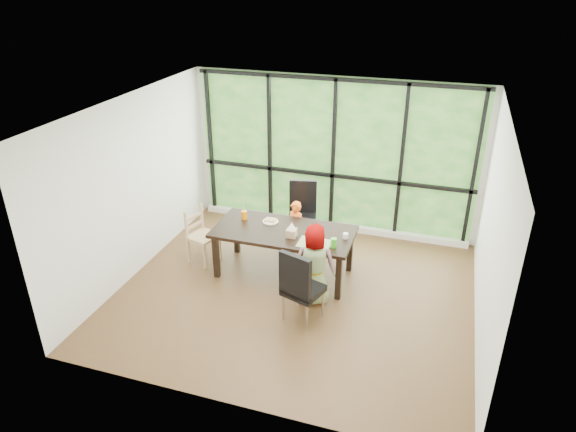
# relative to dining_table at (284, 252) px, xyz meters

# --- Properties ---
(ground) EXTENTS (5.00, 5.00, 0.00)m
(ground) POSITION_rel_dining_table_xyz_m (0.32, -0.44, -0.38)
(ground) COLOR black
(ground) RESTS_ON ground
(back_wall) EXTENTS (5.00, 0.00, 5.00)m
(back_wall) POSITION_rel_dining_table_xyz_m (0.32, 1.81, 0.98)
(back_wall) COLOR silver
(back_wall) RESTS_ON ground
(foliage_backdrop) EXTENTS (4.80, 0.02, 2.65)m
(foliage_backdrop) POSITION_rel_dining_table_xyz_m (0.32, 1.79, 0.98)
(foliage_backdrop) COLOR #1F5019
(foliage_backdrop) RESTS_ON back_wall
(window_mullions) EXTENTS (4.80, 0.06, 2.65)m
(window_mullions) POSITION_rel_dining_table_xyz_m (0.32, 1.75, 0.98)
(window_mullions) COLOR black
(window_mullions) RESTS_ON back_wall
(window_sill) EXTENTS (4.80, 0.12, 0.10)m
(window_sill) POSITION_rel_dining_table_xyz_m (0.32, 1.71, -0.33)
(window_sill) COLOR silver
(window_sill) RESTS_ON ground
(dining_table) EXTENTS (2.17, 1.18, 0.75)m
(dining_table) POSITION_rel_dining_table_xyz_m (0.00, 0.00, 0.00)
(dining_table) COLOR black
(dining_table) RESTS_ON ground
(chair_window_leather) EXTENTS (0.55, 0.55, 1.08)m
(chair_window_leather) POSITION_rel_dining_table_xyz_m (-0.01, 1.01, 0.17)
(chair_window_leather) COLOR black
(chair_window_leather) RESTS_ON ground
(chair_interior_leather) EXTENTS (0.58, 0.58, 1.08)m
(chair_interior_leather) POSITION_rel_dining_table_xyz_m (0.60, -1.00, 0.17)
(chair_interior_leather) COLOR black
(chair_interior_leather) RESTS_ON ground
(chair_end_beech) EXTENTS (0.50, 0.51, 0.90)m
(chair_end_beech) POSITION_rel_dining_table_xyz_m (-1.32, -0.04, 0.08)
(chair_end_beech) COLOR tan
(chair_end_beech) RESTS_ON ground
(child_toddler) EXTENTS (0.41, 0.35, 0.95)m
(child_toddler) POSITION_rel_dining_table_xyz_m (0.00, 0.60, 0.10)
(child_toddler) COLOR orange
(child_toddler) RESTS_ON ground
(child_older) EXTENTS (0.64, 0.48, 1.20)m
(child_older) POSITION_rel_dining_table_xyz_m (0.62, -0.56, 0.22)
(child_older) COLOR slate
(child_older) RESTS_ON ground
(placemat) EXTENTS (0.46, 0.34, 0.01)m
(placemat) POSITION_rel_dining_table_xyz_m (0.54, -0.25, 0.38)
(placemat) COLOR tan
(placemat) RESTS_ON dining_table
(plate_far) EXTENTS (0.24, 0.24, 0.02)m
(plate_far) POSITION_rel_dining_table_xyz_m (-0.28, 0.20, 0.38)
(plate_far) COLOR white
(plate_far) RESTS_ON dining_table
(plate_near) EXTENTS (0.23, 0.23, 0.01)m
(plate_near) POSITION_rel_dining_table_xyz_m (0.55, -0.23, 0.38)
(plate_near) COLOR white
(plate_near) RESTS_ON dining_table
(orange_cup) EXTENTS (0.09, 0.09, 0.14)m
(orange_cup) POSITION_rel_dining_table_xyz_m (-0.70, 0.17, 0.44)
(orange_cup) COLOR orange
(orange_cup) RESTS_ON dining_table
(green_cup) EXTENTS (0.09, 0.09, 0.14)m
(green_cup) POSITION_rel_dining_table_xyz_m (0.82, -0.27, 0.44)
(green_cup) COLOR green
(green_cup) RESTS_ON dining_table
(white_mug) EXTENTS (0.08, 0.08, 0.08)m
(white_mug) POSITION_rel_dining_table_xyz_m (0.93, 0.04, 0.41)
(white_mug) COLOR white
(white_mug) RESTS_ON dining_table
(tissue_box) EXTENTS (0.14, 0.14, 0.12)m
(tissue_box) POSITION_rel_dining_table_xyz_m (0.17, -0.15, 0.43)
(tissue_box) COLOR tan
(tissue_box) RESTS_ON dining_table
(crepe_rolls_far) EXTENTS (0.20, 0.12, 0.04)m
(crepe_rolls_far) POSITION_rel_dining_table_xyz_m (-0.28, 0.20, 0.41)
(crepe_rolls_far) COLOR tan
(crepe_rolls_far) RESTS_ON plate_far
(crepe_rolls_near) EXTENTS (0.15, 0.12, 0.04)m
(crepe_rolls_near) POSITION_rel_dining_table_xyz_m (0.55, -0.23, 0.41)
(crepe_rolls_near) COLOR tan
(crepe_rolls_near) RESTS_ON plate_near
(straw_white) EXTENTS (0.01, 0.04, 0.20)m
(straw_white) POSITION_rel_dining_table_xyz_m (-0.70, 0.17, 0.55)
(straw_white) COLOR white
(straw_white) RESTS_ON orange_cup
(straw_pink) EXTENTS (0.01, 0.04, 0.20)m
(straw_pink) POSITION_rel_dining_table_xyz_m (0.82, -0.27, 0.55)
(straw_pink) COLOR pink
(straw_pink) RESTS_ON green_cup
(tissue) EXTENTS (0.12, 0.12, 0.11)m
(tissue) POSITION_rel_dining_table_xyz_m (0.17, -0.15, 0.55)
(tissue) COLOR white
(tissue) RESTS_ON tissue_box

